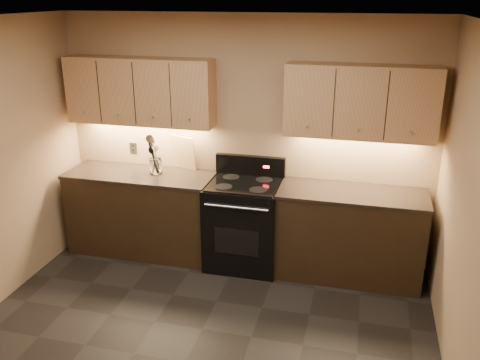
% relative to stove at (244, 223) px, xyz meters
% --- Properties ---
extents(ceiling, '(4.00, 4.00, 0.00)m').
position_rel_stove_xyz_m(ceiling, '(-0.08, -1.68, 2.12)').
color(ceiling, silver).
rests_on(ceiling, wall_back).
extents(wall_back, '(4.00, 0.04, 2.60)m').
position_rel_stove_xyz_m(wall_back, '(-0.08, 0.32, 0.82)').
color(wall_back, tan).
rests_on(wall_back, ground).
extents(counter_left, '(1.62, 0.62, 0.93)m').
position_rel_stove_xyz_m(counter_left, '(-1.18, 0.02, -0.01)').
color(counter_left, black).
rests_on(counter_left, ground).
extents(counter_right, '(1.46, 0.62, 0.93)m').
position_rel_stove_xyz_m(counter_right, '(1.10, 0.02, -0.01)').
color(counter_right, black).
rests_on(counter_right, ground).
extents(stove, '(0.76, 0.68, 1.14)m').
position_rel_stove_xyz_m(stove, '(0.00, 0.00, 0.00)').
color(stove, black).
rests_on(stove, ground).
extents(upper_cab_left, '(1.60, 0.30, 0.70)m').
position_rel_stove_xyz_m(upper_cab_left, '(-1.18, 0.17, 1.32)').
color(upper_cab_left, tan).
rests_on(upper_cab_left, wall_back).
extents(upper_cab_right, '(1.44, 0.30, 0.70)m').
position_rel_stove_xyz_m(upper_cab_right, '(1.10, 0.17, 1.32)').
color(upper_cab_right, tan).
rests_on(upper_cab_right, wall_back).
extents(outlet_plate, '(0.08, 0.01, 0.12)m').
position_rel_stove_xyz_m(outlet_plate, '(-1.38, 0.31, 0.64)').
color(outlet_plate, '#B2B5BA').
rests_on(outlet_plate, wall_back).
extents(utensil_crock, '(0.17, 0.17, 0.17)m').
position_rel_stove_xyz_m(utensil_crock, '(-1.01, 0.07, 0.53)').
color(utensil_crock, white).
rests_on(utensil_crock, counter_left).
extents(cutting_board, '(0.31, 0.16, 0.38)m').
position_rel_stove_xyz_m(cutting_board, '(-0.76, 0.28, 0.64)').
color(cutting_board, tan).
rests_on(cutting_board, counter_left).
extents(wooden_spoon, '(0.10, 0.11, 0.31)m').
position_rel_stove_xyz_m(wooden_spoon, '(-1.03, 0.07, 0.62)').
color(wooden_spoon, tan).
rests_on(wooden_spoon, utensil_crock).
extents(black_spoon, '(0.08, 0.16, 0.31)m').
position_rel_stove_xyz_m(black_spoon, '(-1.00, 0.10, 0.62)').
color(black_spoon, black).
rests_on(black_spoon, utensil_crock).
extents(black_turner, '(0.18, 0.15, 0.36)m').
position_rel_stove_xyz_m(black_turner, '(-0.99, 0.05, 0.64)').
color(black_turner, black).
rests_on(black_turner, utensil_crock).
extents(steel_spatula, '(0.17, 0.12, 0.40)m').
position_rel_stove_xyz_m(steel_spatula, '(-0.97, 0.07, 0.66)').
color(steel_spatula, silver).
rests_on(steel_spatula, utensil_crock).
extents(steel_skimmer, '(0.20, 0.13, 0.41)m').
position_rel_stove_xyz_m(steel_skimmer, '(-0.97, 0.07, 0.67)').
color(steel_skimmer, silver).
rests_on(steel_skimmer, utensil_crock).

